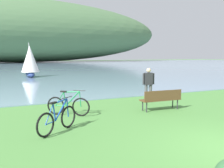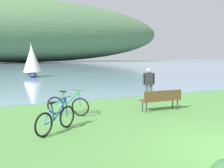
# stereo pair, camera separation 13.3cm
# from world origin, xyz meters

# --- Properties ---
(bay_water) EXTENTS (180.00, 80.00, 0.04)m
(bay_water) POSITION_xyz_m (0.00, 47.86, 0.02)
(bay_water) COLOR #7A99B2
(bay_water) RESTS_ON ground
(distant_hillside) EXTENTS (96.48, 28.00, 19.76)m
(distant_hillside) POSITION_xyz_m (0.18, 77.81, 9.92)
(distant_hillside) COLOR #4C7047
(distant_hillside) RESTS_ON bay_water
(park_bench_near_camera) EXTENTS (1.82, 0.56, 0.88)m
(park_bench_near_camera) POSITION_xyz_m (0.90, 4.49, 0.52)
(park_bench_near_camera) COLOR brown
(park_bench_near_camera) RESTS_ON ground
(bicycle_leaning_near_bench) EXTENTS (1.44, 1.13, 1.01)m
(bicycle_leaning_near_bench) POSITION_xyz_m (-3.74, 3.37, 0.40)
(bicycle_leaning_near_bench) COLOR black
(bicycle_leaning_near_bench) RESTS_ON ground
(bicycle_beside_path) EXTENTS (1.44, 1.12, 1.01)m
(bicycle_beside_path) POSITION_xyz_m (-2.93, 5.26, 0.40)
(bicycle_beside_path) COLOR black
(bicycle_beside_path) RESTS_ON ground
(person_at_shoreline) EXTENTS (0.60, 0.29, 1.71)m
(person_at_shoreline) POSITION_xyz_m (1.36, 6.22, 0.98)
(person_at_shoreline) COLOR #4C4C51
(person_at_shoreline) RESTS_ON ground
(sailboat_mid_bay) EXTENTS (1.86, 3.08, 3.60)m
(sailboat_mid_bay) POSITION_xyz_m (-2.49, 22.84, 1.74)
(sailboat_mid_bay) COLOR navy
(sailboat_mid_bay) RESTS_ON bay_water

